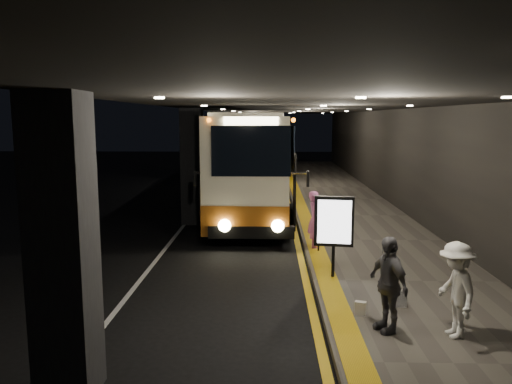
{
  "coord_description": "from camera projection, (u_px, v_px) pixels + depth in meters",
  "views": [
    {
      "loc": [
        1.43,
        -14.8,
        4.03
      ],
      "look_at": [
        1.01,
        0.84,
        1.7
      ],
      "focal_mm": 35.0,
      "sensor_mm": 36.0,
      "label": 1
    }
  ],
  "objects": [
    {
      "name": "passenger_boarding",
      "position": [
        315.0,
        219.0,
        14.97
      ],
      "size": [
        0.41,
        0.63,
        1.72
      ],
      "primitive_type": "imported",
      "rotation": [
        0.0,
        0.0,
        1.57
      ],
      "color": "#A34C80",
      "rests_on": "sidewalk"
    },
    {
      "name": "bag_polka",
      "position": [
        400.0,
        298.0,
        10.34
      ],
      "size": [
        0.3,
        0.16,
        0.35
      ],
      "primitive_type": "cube",
      "rotation": [
        0.0,
        0.0,
        -0.13
      ],
      "color": "black",
      "rests_on": "sidewalk"
    },
    {
      "name": "coach_main",
      "position": [
        257.0,
        167.0,
        21.25
      ],
      "size": [
        3.09,
        13.15,
        4.07
      ],
      "rotation": [
        0.0,
        0.0,
        -0.03
      ],
      "color": "beige",
      "rests_on": "ground"
    },
    {
      "name": "stanchion_post",
      "position": [
        319.0,
        232.0,
        14.58
      ],
      "size": [
        0.05,
        0.05,
        1.12
      ],
      "primitive_type": "cylinder",
      "color": "black",
      "rests_on": "sidewalk"
    },
    {
      "name": "support_columns",
      "position": [
        192.0,
        166.0,
        18.94
      ],
      "size": [
        0.8,
        24.8,
        4.4
      ],
      "color": "black",
      "rests_on": "ground"
    },
    {
      "name": "lane_line_white",
      "position": [
        190.0,
        218.0,
        20.26
      ],
      "size": [
        0.12,
        50.0,
        0.01
      ],
      "primitive_type": "cube",
      "color": "silver",
      "rests_on": "ground"
    },
    {
      "name": "sidewalk",
      "position": [
        352.0,
        217.0,
        20.07
      ],
      "size": [
        4.5,
        50.0,
        0.15
      ],
      "primitive_type": "cube",
      "color": "#514C44",
      "rests_on": "ground"
    },
    {
      "name": "passenger_waiting_white",
      "position": [
        456.0,
        290.0,
        8.84
      ],
      "size": [
        0.6,
        1.15,
        1.73
      ],
      "primitive_type": "imported",
      "rotation": [
        0.0,
        0.0,
        -1.5
      ],
      "color": "white",
      "rests_on": "sidewalk"
    },
    {
      "name": "bag_plain",
      "position": [
        360.0,
        308.0,
        9.91
      ],
      "size": [
        0.25,
        0.19,
        0.27
      ],
      "primitive_type": "cube",
      "rotation": [
        0.0,
        0.0,
        -0.31
      ],
      "color": "silver",
      "rests_on": "sidewalk"
    },
    {
      "name": "canopy",
      "position": [
        297.0,
        103.0,
        19.47
      ],
      "size": [
        9.0,
        50.0,
        0.4
      ],
      "primitive_type": "cube",
      "color": "black",
      "rests_on": "support_columns"
    },
    {
      "name": "ground",
      "position": [
        223.0,
        251.0,
        15.27
      ],
      "size": [
        90.0,
        90.0,
        0.0
      ],
      "primitive_type": "plane",
      "color": "black"
    },
    {
      "name": "terminal_wall",
      "position": [
        411.0,
        144.0,
        19.58
      ],
      "size": [
        0.1,
        50.0,
        6.0
      ],
      "primitive_type": "cube",
      "color": "black",
      "rests_on": "ground"
    },
    {
      "name": "coach_second",
      "position": [
        261.0,
        152.0,
        33.6
      ],
      "size": [
        2.95,
        11.63,
        3.62
      ],
      "rotation": [
        0.0,
        0.0,
        0.05
      ],
      "color": "beige",
      "rests_on": "ground"
    },
    {
      "name": "passenger_waiting_grey",
      "position": [
        388.0,
        284.0,
        9.08
      ],
      "size": [
        0.9,
        1.17,
        1.78
      ],
      "primitive_type": "imported",
      "rotation": [
        0.0,
        0.0,
        -1.17
      ],
      "color": "#555459",
      "rests_on": "sidewalk"
    },
    {
      "name": "info_sign",
      "position": [
        334.0,
        223.0,
        12.07
      ],
      "size": [
        0.95,
        0.25,
        2.01
      ],
      "rotation": [
        0.0,
        0.0,
        -0.14
      ],
      "color": "black",
      "rests_on": "sidewalk"
    },
    {
      "name": "tactile_strip",
      "position": [
        304.0,
        215.0,
        20.11
      ],
      "size": [
        0.5,
        50.0,
        0.01
      ],
      "primitive_type": "cube",
      "color": "gold",
      "rests_on": "sidewalk"
    },
    {
      "name": "kerb_stripe_yellow",
      "position": [
        292.0,
        218.0,
        20.15
      ],
      "size": [
        0.18,
        50.0,
        0.01
      ],
      "primitive_type": "cube",
      "color": "gold",
      "rests_on": "ground"
    }
  ]
}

